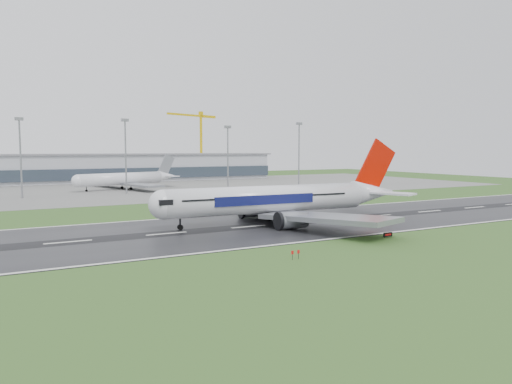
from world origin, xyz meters
TOP-DOWN VIEW (x-y plane):
  - ground at (0.00, 0.00)m, footprint 520.00×520.00m
  - runway at (0.00, 0.00)m, footprint 400.00×45.00m
  - apron at (0.00, 125.00)m, footprint 400.00×130.00m
  - terminal at (0.00, 185.00)m, footprint 240.00×36.00m
  - main_airliner at (31.30, 2.04)m, footprint 71.10×68.00m
  - parked_airliner at (19.89, 122.04)m, footprint 65.05×62.60m
  - tower_crane at (88.33, 200.00)m, footprint 40.52×20.46m
  - runway_sign at (39.30, -25.66)m, footprint 2.30×0.76m
  - floodmast_2 at (-23.68, 100.00)m, footprint 0.64×0.64m
  - floodmast_3 at (15.12, 100.00)m, footprint 0.64×0.64m
  - floodmast_4 at (61.22, 100.00)m, footprint 0.64×0.64m
  - floodmast_5 at (99.81, 100.00)m, footprint 0.64×0.64m

SIDE VIEW (x-z plane):
  - ground at x=0.00m, z-range 0.00..0.00m
  - apron at x=0.00m, z-range 0.00..0.08m
  - runway at x=0.00m, z-range 0.00..0.10m
  - runway_sign at x=39.30m, z-range 0.00..1.04m
  - terminal at x=0.00m, z-range 0.00..15.00m
  - parked_airliner at x=19.89m, z-range 0.08..15.63m
  - main_airliner at x=31.30m, z-range 0.10..20.24m
  - floodmast_4 at x=61.22m, z-range 0.00..27.76m
  - floodmast_2 at x=-23.68m, z-range 0.00..28.88m
  - floodmast_3 at x=15.12m, z-range 0.00..29.53m
  - floodmast_5 at x=99.81m, z-range 0.00..30.20m
  - tower_crane at x=88.33m, z-range 0.00..43.09m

